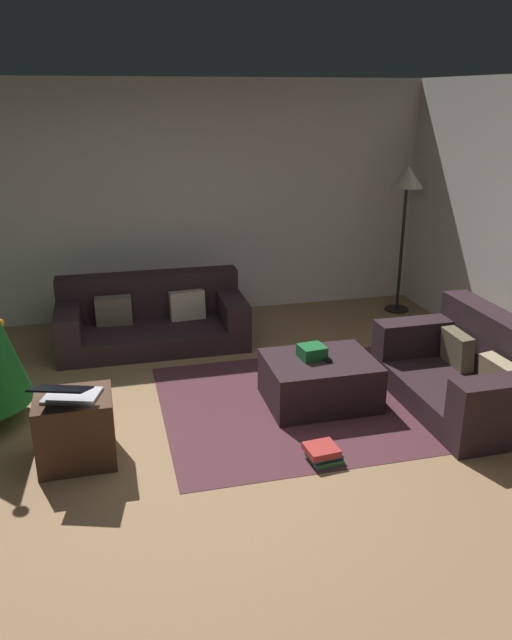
{
  "coord_description": "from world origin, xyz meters",
  "views": [
    {
      "loc": [
        -0.59,
        -3.83,
        2.43
      ],
      "look_at": [
        0.52,
        0.63,
        0.75
      ],
      "focal_mm": 34.83,
      "sensor_mm": 36.0,
      "label": 1
    }
  ],
  "objects_px": {
    "gift_box": "(312,352)",
    "side_table": "(76,429)",
    "book_stack": "(323,454)",
    "tv_remote": "(326,358)",
    "laptop": "(68,393)",
    "ottoman": "(319,381)",
    "couch_left": "(152,318)",
    "couch_right": "(473,372)",
    "corner_lamp": "(407,188)"
  },
  "relations": [
    {
      "from": "couch_right",
      "to": "ottoman",
      "type": "xyz_separation_m",
      "value": [
        -1.21,
        0.33,
        -0.09
      ]
    },
    {
      "from": "couch_right",
      "to": "book_stack",
      "type": "xyz_separation_m",
      "value": [
        -1.48,
        -0.52,
        -0.23
      ]
    },
    {
      "from": "book_stack",
      "to": "couch_right",
      "type": "bearing_deg",
      "value": 19.42
    },
    {
      "from": "book_stack",
      "to": "corner_lamp",
      "type": "relative_size",
      "value": 0.15
    },
    {
      "from": "couch_left",
      "to": "tv_remote",
      "type": "relative_size",
      "value": 11.71
    },
    {
      "from": "couch_left",
      "to": "corner_lamp",
      "type": "relative_size",
      "value": 1.11
    },
    {
      "from": "side_table",
      "to": "book_stack",
      "type": "xyz_separation_m",
      "value": [
        1.67,
        -0.43,
        -0.19
      ]
    },
    {
      "from": "book_stack",
      "to": "laptop",
      "type": "bearing_deg",
      "value": 167.78
    },
    {
      "from": "gift_box",
      "to": "tv_remote",
      "type": "distance_m",
      "value": 0.13
    },
    {
      "from": "tv_remote",
      "to": "laptop",
      "type": "bearing_deg",
      "value": -167.18
    },
    {
      "from": "laptop",
      "to": "couch_left",
      "type": "bearing_deg",
      "value": 71.53
    },
    {
      "from": "couch_left",
      "to": "side_table",
      "type": "distance_m",
      "value": 2.24
    },
    {
      "from": "ottoman",
      "to": "book_stack",
      "type": "relative_size",
      "value": 3.44
    },
    {
      "from": "couch_right",
      "to": "corner_lamp",
      "type": "bearing_deg",
      "value": -12.06
    },
    {
      "from": "ottoman",
      "to": "tv_remote",
      "type": "height_order",
      "value": "tv_remote"
    },
    {
      "from": "couch_left",
      "to": "corner_lamp",
      "type": "distance_m",
      "value": 3.16
    },
    {
      "from": "gift_box",
      "to": "side_table",
      "type": "bearing_deg",
      "value": -165.99
    },
    {
      "from": "laptop",
      "to": "tv_remote",
      "type": "bearing_deg",
      "value": 13.33
    },
    {
      "from": "couch_right",
      "to": "ottoman",
      "type": "distance_m",
      "value": 1.25
    },
    {
      "from": "couch_left",
      "to": "laptop",
      "type": "bearing_deg",
      "value": 71.83
    },
    {
      "from": "book_stack",
      "to": "corner_lamp",
      "type": "xyz_separation_m",
      "value": [
        1.96,
        2.85,
        1.38
      ]
    },
    {
      "from": "couch_left",
      "to": "gift_box",
      "type": "bearing_deg",
      "value": 125.6
    },
    {
      "from": "ottoman",
      "to": "book_stack",
      "type": "xyz_separation_m",
      "value": [
        -0.27,
        -0.85,
        -0.14
      ]
    },
    {
      "from": "side_table",
      "to": "corner_lamp",
      "type": "bearing_deg",
      "value": 33.74
    },
    {
      "from": "side_table",
      "to": "gift_box",
      "type": "bearing_deg",
      "value": 14.01
    },
    {
      "from": "ottoman",
      "to": "laptop",
      "type": "xyz_separation_m",
      "value": [
        -1.96,
        -0.49,
        0.36
      ]
    },
    {
      "from": "laptop",
      "to": "corner_lamp",
      "type": "distance_m",
      "value": 4.5
    },
    {
      "from": "book_stack",
      "to": "side_table",
      "type": "bearing_deg",
      "value": 165.68
    },
    {
      "from": "side_table",
      "to": "laptop",
      "type": "bearing_deg",
      "value": -108.06
    },
    {
      "from": "corner_lamp",
      "to": "couch_left",
      "type": "bearing_deg",
      "value": -174.09
    },
    {
      "from": "gift_box",
      "to": "side_table",
      "type": "relative_size",
      "value": 0.39
    },
    {
      "from": "ottoman",
      "to": "book_stack",
      "type": "height_order",
      "value": "ottoman"
    },
    {
      "from": "side_table",
      "to": "corner_lamp",
      "type": "distance_m",
      "value": 4.52
    },
    {
      "from": "couch_right",
      "to": "side_table",
      "type": "height_order",
      "value": "couch_right"
    },
    {
      "from": "book_stack",
      "to": "tv_remote",
      "type": "bearing_deg",
      "value": 69.41
    },
    {
      "from": "laptop",
      "to": "corner_lamp",
      "type": "height_order",
      "value": "corner_lamp"
    },
    {
      "from": "couch_right",
      "to": "corner_lamp",
      "type": "relative_size",
      "value": 0.89
    },
    {
      "from": "side_table",
      "to": "laptop",
      "type": "height_order",
      "value": "laptop"
    },
    {
      "from": "gift_box",
      "to": "ottoman",
      "type": "bearing_deg",
      "value": -36.34
    },
    {
      "from": "tv_remote",
      "to": "side_table",
      "type": "bearing_deg",
      "value": -168.7
    },
    {
      "from": "ottoman",
      "to": "side_table",
      "type": "relative_size",
      "value": 1.7
    },
    {
      "from": "tv_remote",
      "to": "laptop",
      "type": "relative_size",
      "value": 0.31
    },
    {
      "from": "ottoman",
      "to": "tv_remote",
      "type": "relative_size",
      "value": 5.52
    },
    {
      "from": "couch_left",
      "to": "corner_lamp",
      "type": "bearing_deg",
      "value": -173.79
    },
    {
      "from": "ottoman",
      "to": "corner_lamp",
      "type": "relative_size",
      "value": 0.52
    },
    {
      "from": "gift_box",
      "to": "laptop",
      "type": "xyz_separation_m",
      "value": [
        -1.9,
        -0.53,
        0.11
      ]
    },
    {
      "from": "couch_right",
      "to": "tv_remote",
      "type": "height_order",
      "value": "couch_right"
    },
    {
      "from": "gift_box",
      "to": "side_table",
      "type": "xyz_separation_m",
      "value": [
        -1.88,
        -0.47,
        -0.19
      ]
    },
    {
      "from": "couch_right",
      "to": "gift_box",
      "type": "height_order",
      "value": "couch_right"
    },
    {
      "from": "book_stack",
      "to": "couch_left",
      "type": "bearing_deg",
      "value": 110.63
    }
  ]
}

